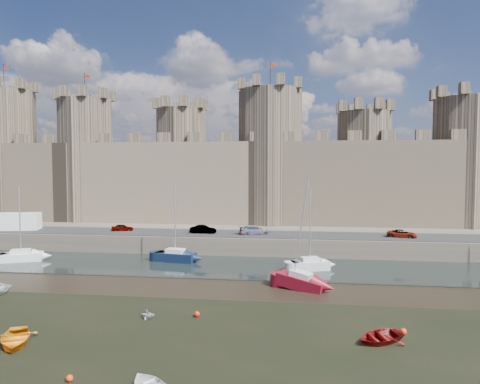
% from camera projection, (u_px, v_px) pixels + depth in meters
% --- Properties ---
extents(ground, '(160.00, 160.00, 0.00)m').
position_uv_depth(ground, '(197.00, 351.00, 28.17)').
color(ground, black).
rests_on(ground, ground).
extents(water_channel, '(160.00, 12.00, 0.08)m').
position_uv_depth(water_channel, '(242.00, 267.00, 51.94)').
color(water_channel, black).
rests_on(water_channel, ground).
extents(quay, '(160.00, 60.00, 2.50)m').
position_uv_depth(quay, '(263.00, 221.00, 87.53)').
color(quay, '#4C443A').
rests_on(quay, ground).
extents(road, '(160.00, 7.00, 0.10)m').
position_uv_depth(road, '(250.00, 234.00, 61.70)').
color(road, black).
rests_on(road, quay).
extents(castle, '(108.50, 11.00, 29.00)m').
position_uv_depth(castle, '(255.00, 170.00, 75.14)').
color(castle, '#42382B').
rests_on(castle, quay).
extents(car_0, '(3.44, 2.05, 1.10)m').
position_uv_depth(car_0, '(122.00, 228.00, 64.65)').
color(car_0, gray).
rests_on(car_0, quay).
extents(car_1, '(3.83, 1.51, 1.24)m').
position_uv_depth(car_1, '(203.00, 229.00, 62.26)').
color(car_1, gray).
rests_on(car_1, quay).
extents(car_2, '(4.83, 3.03, 1.30)m').
position_uv_depth(car_2, '(255.00, 230.00, 61.39)').
color(car_2, gray).
rests_on(car_2, quay).
extents(car_3, '(4.32, 2.89, 1.10)m').
position_uv_depth(car_3, '(402.00, 234.00, 58.62)').
color(car_3, gray).
rests_on(car_3, quay).
extents(van, '(6.51, 3.77, 2.67)m').
position_uv_depth(van, '(19.00, 222.00, 65.65)').
color(van, white).
rests_on(van, quay).
extents(sailboat_0, '(5.51, 3.84, 9.61)m').
position_uv_depth(sailboat_0, '(21.00, 256.00, 55.07)').
color(sailboat_0, silver).
rests_on(sailboat_0, ground).
extents(sailboat_1, '(5.44, 2.82, 10.39)m').
position_uv_depth(sailboat_1, '(175.00, 256.00, 54.88)').
color(sailboat_1, black).
rests_on(sailboat_1, ground).
extents(sailboat_2, '(4.79, 3.02, 9.64)m').
position_uv_depth(sailboat_2, '(310.00, 264.00, 50.27)').
color(sailboat_2, silver).
rests_on(sailboat_2, ground).
extents(sailboat_4, '(5.12, 3.59, 11.17)m').
position_uv_depth(sailboat_4, '(301.00, 281.00, 42.64)').
color(sailboat_4, maroon).
rests_on(sailboat_4, ground).
extents(dinghy_0, '(4.22, 4.68, 0.80)m').
position_uv_depth(dinghy_0, '(15.00, 339.00, 29.17)').
color(dinghy_0, orange).
rests_on(dinghy_0, ground).
extents(dinghy_3, '(1.59, 1.46, 0.71)m').
position_uv_depth(dinghy_3, '(148.00, 314.00, 34.27)').
color(dinghy_3, silver).
rests_on(dinghy_3, ground).
extents(dinghy_4, '(4.19, 3.81, 0.71)m').
position_uv_depth(dinghy_4, '(380.00, 338.00, 29.50)').
color(dinghy_4, maroon).
rests_on(dinghy_4, ground).
extents(buoy_1, '(0.47, 0.47, 0.47)m').
position_uv_depth(buoy_1, '(197.00, 314.00, 34.65)').
color(buoy_1, '#F9190B').
rests_on(buoy_1, ground).
extents(buoy_4, '(0.39, 0.39, 0.39)m').
position_uv_depth(buoy_4, '(69.00, 378.00, 24.16)').
color(buoy_4, '#FD350B').
rests_on(buoy_4, ground).
extents(buoy_5, '(0.50, 0.50, 0.50)m').
position_uv_depth(buoy_5, '(403.00, 332.00, 30.90)').
color(buoy_5, '#F7290B').
rests_on(buoy_5, ground).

